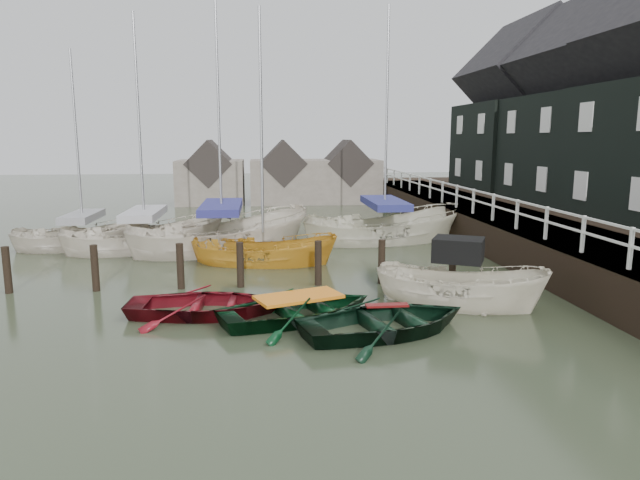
{
  "coord_description": "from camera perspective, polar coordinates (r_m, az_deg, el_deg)",
  "views": [
    {
      "loc": [
        -0.5,
        -14.17,
        4.54
      ],
      "look_at": [
        1.27,
        3.15,
        1.4
      ],
      "focal_mm": 32.0,
      "sensor_mm": 36.0,
      "label": 1
    }
  ],
  "objects": [
    {
      "name": "mooring_pilings",
      "position": [
        17.65,
        -7.69,
        -3.1
      ],
      "size": [
        13.72,
        0.22,
        1.8
      ],
      "color": "black",
      "rests_on": "ground"
    },
    {
      "name": "rowboat_dkgreen",
      "position": [
        13.7,
        6.66,
        -9.19
      ],
      "size": [
        4.87,
        4.05,
        0.87
      ],
      "primitive_type": "imported",
      "rotation": [
        0.0,
        0.0,
        1.85
      ],
      "color": "black",
      "rests_on": "ground"
    },
    {
      "name": "ground",
      "position": [
        14.89,
        -3.66,
        -7.55
      ],
      "size": [
        120.0,
        120.0,
        0.0
      ],
      "primitive_type": "plane",
      "color": "#2D3522",
      "rests_on": "ground"
    },
    {
      "name": "sailboat_d",
      "position": [
        25.44,
        6.43,
        0.01
      ],
      "size": [
        7.85,
        4.13,
        11.42
      ],
      "rotation": [
        0.0,
        0.0,
        1.75
      ],
      "color": "beige",
      "rests_on": "ground"
    },
    {
      "name": "sailboat_e",
      "position": [
        25.88,
        -22.49,
        -0.53
      ],
      "size": [
        5.9,
        3.93,
        9.06
      ],
      "rotation": [
        0.0,
        0.0,
        1.94
      ],
      "color": "beige",
      "rests_on": "ground"
    },
    {
      "name": "rowboat_green",
      "position": [
        14.55,
        -2.13,
        -7.96
      ],
      "size": [
        4.86,
        4.18,
        0.85
      ],
      "primitive_type": "imported",
      "rotation": [
        0.0,
        0.0,
        1.94
      ],
      "color": "black",
      "rests_on": "ground"
    },
    {
      "name": "sailboat_a",
      "position": [
        24.37,
        -17.02,
        -0.82
      ],
      "size": [
        6.96,
        4.42,
        10.54
      ],
      "rotation": [
        0.0,
        0.0,
        1.9
      ],
      "color": "beige",
      "rests_on": "ground"
    },
    {
      "name": "sailboat_c",
      "position": [
        20.99,
        -5.65,
        -2.27
      ],
      "size": [
        5.72,
        3.14,
        9.98
      ],
      "rotation": [
        0.0,
        0.0,
        1.36
      ],
      "color": "#C58925",
      "rests_on": "ground"
    },
    {
      "name": "pier",
      "position": [
        26.43,
        16.41,
        1.47
      ],
      "size": [
        3.04,
        32.0,
        2.7
      ],
      "color": "black",
      "rests_on": "ground"
    },
    {
      "name": "far_sheds",
      "position": [
        40.28,
        -3.96,
        6.38
      ],
      "size": [
        14.0,
        4.08,
        4.39
      ],
      "color": "#665B51",
      "rests_on": "ground"
    },
    {
      "name": "quay_houses",
      "position": [
        27.61,
        28.91,
        11.35
      ],
      "size": [
        6.52,
        28.14,
        10.01
      ],
      "color": "black",
      "rests_on": "ground"
    },
    {
      "name": "sailboat_b",
      "position": [
        23.58,
        -9.7,
        -0.88
      ],
      "size": [
        8.27,
        5.91,
        13.08
      ],
      "rotation": [
        0.0,
        0.0,
        2.0
      ],
      "color": "beige",
      "rests_on": "ground"
    },
    {
      "name": "rowboat_red",
      "position": [
        15.22,
        -11.31,
        -7.33
      ],
      "size": [
        4.16,
        3.07,
        0.83
      ],
      "primitive_type": "imported",
      "rotation": [
        0.0,
        0.0,
        1.52
      ],
      "color": "maroon",
      "rests_on": "ground"
    },
    {
      "name": "land_strip",
      "position": [
        29.07,
        26.47,
        0.16
      ],
      "size": [
        14.0,
        38.0,
        1.5
      ],
      "primitive_type": "cube",
      "color": "black",
      "rests_on": "ground"
    },
    {
      "name": "motorboat",
      "position": [
        16.07,
        13.67,
        -6.16
      ],
      "size": [
        4.91,
        3.63,
        2.75
      ],
      "rotation": [
        0.0,
        0.0,
        1.11
      ],
      "color": "beige",
      "rests_on": "ground"
    }
  ]
}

